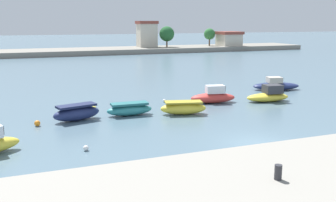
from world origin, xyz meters
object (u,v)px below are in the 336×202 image
moored_boat_6 (276,85)px  moored_boat_1 (77,113)px  mooring_buoy_3 (86,148)px  moored_boat_4 (213,97)px  moored_boat_5 (269,95)px  mooring_buoy_1 (94,109)px  mooring_buoy_0 (37,123)px  mooring_buoy_2 (164,101)px  moored_boat_2 (130,109)px  mooring_bollard (278,172)px  moored_boat_3 (183,108)px

moored_boat_6 → moored_boat_1: bearing=-150.3°
moored_boat_1 → mooring_buoy_3: moored_boat_1 is taller
moored_boat_4 → moored_boat_5: moored_boat_4 is taller
mooring_buoy_1 → mooring_buoy_3: 10.28m
moored_boat_4 → mooring_buoy_0: moored_boat_4 is taller
moored_boat_6 → mooring_buoy_1: size_ratio=12.66×
mooring_buoy_1 → mooring_buoy_2: mooring_buoy_1 is taller
moored_boat_2 → moored_boat_4: size_ratio=0.84×
moored_boat_5 → mooring_buoy_2: moored_boat_5 is taller
mooring_bollard → moored_boat_1: bearing=101.8°
moored_boat_1 → moored_boat_6: bearing=-0.8°
mooring_buoy_0 → mooring_buoy_3: mooring_buoy_0 is taller
moored_boat_1 → mooring_buoy_3: size_ratio=11.94×
moored_boat_2 → mooring_buoy_1: size_ratio=8.58×
moored_boat_2 → mooring_buoy_1: 3.50m
mooring_buoy_0 → mooring_buoy_2: bearing=21.5°
mooring_buoy_0 → mooring_buoy_2: (11.56, 4.56, -0.07)m
moored_boat_3 → moored_boat_4: moored_boat_4 is taller
moored_boat_3 → moored_boat_4: bearing=49.8°
moored_boat_2 → moored_boat_1: bearing=-176.5°
mooring_buoy_2 → moored_boat_5: bearing=-18.6°
mooring_bollard → mooring_buoy_1: (-2.23, 21.98, -2.36)m
moored_boat_6 → mooring_buoy_2: (-13.87, -1.83, -0.35)m
mooring_buoy_1 → mooring_buoy_3: bearing=-102.9°
moored_boat_2 → mooring_buoy_3: (-4.72, -7.50, -0.33)m
mooring_bollard → mooring_buoy_2: (4.60, 23.22, -2.42)m
moored_boat_6 → mooring_buoy_2: bearing=-157.1°
moored_boat_3 → mooring_buoy_3: moored_boat_3 is taller
moored_boat_5 → mooring_buoy_2: bearing=168.5°
mooring_buoy_0 → mooring_bollard: bearing=-69.6°
moored_boat_1 → mooring_buoy_2: moored_boat_1 is taller
moored_boat_5 → mooring_buoy_3: bearing=-149.4°
moored_boat_4 → mooring_buoy_1: bearing=-172.1°
moored_boat_1 → moored_boat_3: (8.43, -1.07, -0.08)m
mooring_bollard → moored_boat_4: size_ratio=0.12×
mooring_bollard → moored_boat_4: bearing=67.7°
moored_boat_5 → moored_boat_6: moored_boat_5 is taller
mooring_buoy_0 → moored_boat_4: bearing=9.9°
moored_boat_6 → mooring_bollard: bearing=-111.0°
moored_boat_5 → mooring_buoy_1: size_ratio=10.01×
moored_boat_3 → mooring_buoy_1: 7.62m
moored_boat_2 → mooring_buoy_2: moored_boat_2 is taller
moored_boat_2 → mooring_buoy_1: bearing=135.5°
moored_boat_5 → moored_boat_6: size_ratio=0.79×
mooring_bollard → moored_boat_6: 31.20m
moored_boat_3 → moored_boat_4: size_ratio=0.90×
moored_boat_4 → mooring_bollard: bearing=-101.6°
moored_boat_4 → moored_boat_5: (5.20, -1.36, 0.01)m
mooring_bollard → moored_boat_2: size_ratio=0.14×
moored_boat_4 → moored_boat_1: bearing=-159.9°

